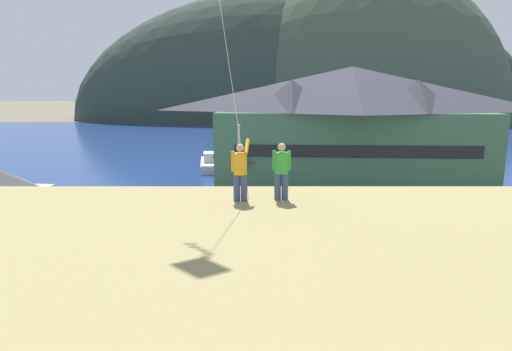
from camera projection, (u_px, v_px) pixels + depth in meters
The scene contains 19 objects.
ground_plane at pixel (231, 272), 23.36m from camera, with size 600.00×600.00×0.00m, color #66604C.
parking_lot_pad at pixel (235, 240), 28.25m from camera, with size 40.00×20.00×0.10m, color gray.
bay_water at pixel (247, 140), 82.19m from camera, with size 360.00×84.00×0.03m, color navy.
far_hill_west_ridge at pixel (278, 118), 141.95m from camera, with size 98.39×48.25×78.59m, color #334733.
far_hill_east_peak at pixel (301, 119), 134.77m from camera, with size 138.41×48.49×76.46m, color #2D3D33.
far_hill_center_saddle at pixel (360, 120), 132.64m from camera, with size 85.56×56.77×87.69m, color #42513D.
harbor_lodge at pixel (348, 124), 43.12m from camera, with size 27.72×11.93×11.58m.
storage_shed_waterside at pixel (246, 164), 42.34m from camera, with size 5.93×5.67×4.55m.
wharf_dock at pixel (239, 163), 54.95m from camera, with size 3.20×10.37×0.70m.
moored_boat_wharfside at pixel (209, 164), 52.20m from camera, with size 3.10×7.44×2.16m.
parked_car_mid_row_near at pixel (263, 254), 22.99m from camera, with size 4.30×2.26×1.82m.
parked_car_back_row_right at pixel (419, 222), 28.49m from camera, with size 4.35×2.36×1.82m.
parked_car_back_row_left at pixel (330, 223), 28.41m from camera, with size 4.35×2.36×1.82m.
parked_car_mid_row_center at pixel (141, 256), 22.76m from camera, with size 4.30×2.26×1.82m.
parked_car_mid_row_far at pixel (152, 219), 29.27m from camera, with size 4.23×2.12×1.82m.
parked_car_front_row_red at pixel (434, 252), 23.31m from camera, with size 4.31×2.28×1.82m.
parking_light_pole at pixel (237, 163), 32.92m from camera, with size 0.24×0.78×6.80m.
person_kite_flyer at pixel (238, 170), 13.18m from camera, with size 0.55×0.64×1.86m.
person_companion at pixel (279, 170), 13.33m from camera, with size 0.55×0.40×1.74m.
Camera 1 is at (1.24, -21.90, 9.61)m, focal length 31.00 mm.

